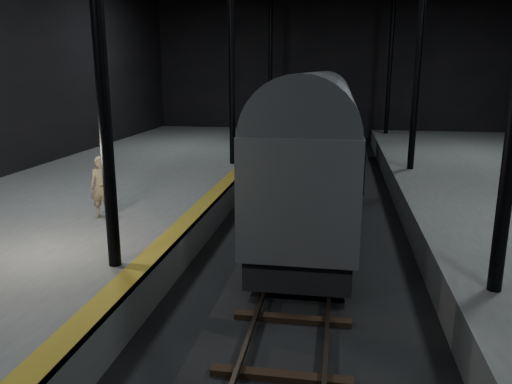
# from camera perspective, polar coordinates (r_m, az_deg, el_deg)

# --- Properties ---
(ground) EXTENTS (44.00, 44.00, 0.00)m
(ground) POSITION_cam_1_polar(r_m,az_deg,el_deg) (14.26, 5.69, -6.96)
(ground) COLOR black
(ground) RESTS_ON ground
(platform_left) EXTENTS (9.00, 43.80, 1.00)m
(platform_left) POSITION_cam_1_polar(r_m,az_deg,el_deg) (16.34, -21.56, -3.33)
(platform_left) COLOR #535350
(platform_left) RESTS_ON ground
(tactile_strip) EXTENTS (0.50, 43.80, 0.01)m
(tactile_strip) POSITION_cam_1_polar(r_m,az_deg,el_deg) (14.49, -7.15, -2.47)
(tactile_strip) COLOR olive
(tactile_strip) RESTS_ON platform_left
(track) EXTENTS (2.40, 43.00, 0.24)m
(track) POSITION_cam_1_polar(r_m,az_deg,el_deg) (14.24, 5.70, -6.71)
(track) COLOR #3F3328
(track) RESTS_ON ground
(train) EXTENTS (2.73, 18.19, 4.86)m
(train) POSITION_cam_1_polar(r_m,az_deg,el_deg) (19.20, 7.06, 6.74)
(train) COLOR #9A9CA2
(train) RESTS_ON ground
(woman) EXTENTS (0.71, 0.56, 1.72)m
(woman) POSITION_cam_1_polar(r_m,az_deg,el_deg) (14.57, -17.22, 0.56)
(woman) COLOR tan
(woman) RESTS_ON platform_left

